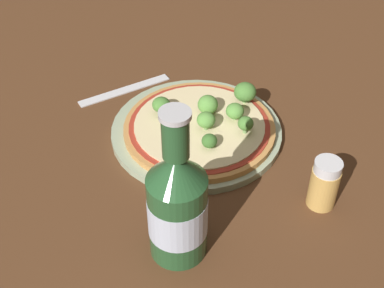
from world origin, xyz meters
The scene contains 14 objects.
ground_plane centered at (0.00, 0.00, 0.00)m, with size 3.00×3.00×0.00m, color #4C2D19.
plate centered at (0.00, -0.02, 0.01)m, with size 0.27×0.27×0.01m.
pizza centered at (0.01, -0.02, 0.02)m, with size 0.24×0.24×0.01m.
broccoli_floret_0 centered at (0.03, 0.04, 0.04)m, with size 0.03×0.03×0.03m.
broccoli_floret_1 centered at (-0.01, 0.01, 0.04)m, with size 0.03×0.03×0.03m.
broccoli_floret_2 centered at (0.06, -0.04, 0.04)m, with size 0.02×0.02×0.02m.
broccoli_floret_3 centered at (0.06, 0.03, 0.04)m, with size 0.02×0.02×0.03m.
broccoli_floret_4 centered at (0.02, -0.02, 0.04)m, with size 0.03×0.03×0.03m.
broccoli_floret_5 centered at (0.00, 0.08, 0.05)m, with size 0.04×0.04×0.03m.
broccoli_floret_6 centered at (-0.05, -0.05, 0.04)m, with size 0.03×0.03×0.03m.
broccoli_floret_7 centered at (-0.01, -0.06, 0.04)m, with size 0.02×0.02×0.02m.
beer_bottle centered at (0.18, -0.16, 0.08)m, with size 0.07×0.07×0.22m.
pepper_shaker centered at (0.22, 0.05, 0.04)m, with size 0.04×0.04×0.08m.
fork centered at (-0.17, -0.06, 0.00)m, with size 0.03×0.17×0.00m.
Camera 1 is at (0.54, -0.38, 0.55)m, focal length 50.00 mm.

